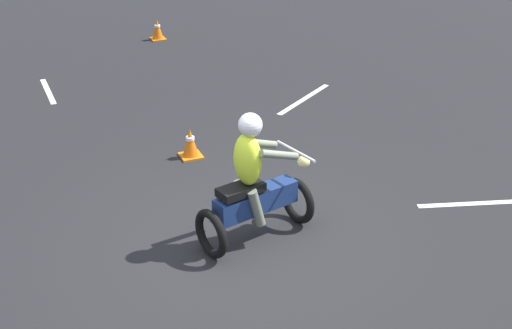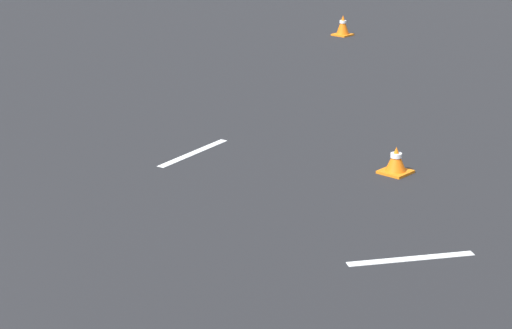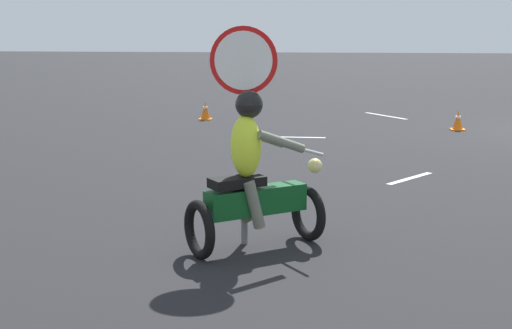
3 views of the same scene
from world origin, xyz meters
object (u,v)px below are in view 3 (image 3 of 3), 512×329
Objects in this scene: motorcycle_rider_background at (253,181)px; traffic_cone_mid_center at (458,121)px; traffic_cone_near_right at (205,111)px; stop_sign at (244,91)px.

motorcycle_rider_background reaches higher than traffic_cone_mid_center.
traffic_cone_mid_center is (-6.15, 1.18, -0.01)m from traffic_cone_near_right.
traffic_cone_near_right is at bearing 157.00° from motorcycle_rider_background.
motorcycle_rider_background is 3.67× the size of traffic_cone_mid_center.
traffic_cone_near_right is (2.69, -10.82, -0.50)m from motorcycle_rider_background.
stop_sign is 5.09× the size of traffic_cone_mid_center.
traffic_cone_mid_center is at bearing 169.11° from traffic_cone_near_right.
motorcycle_rider_background is at bearing 123.96° from stop_sign.
stop_sign is (0.12, -0.18, 0.91)m from motorcycle_rider_background.
stop_sign is 4.90× the size of traffic_cone_near_right.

